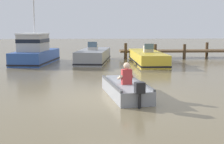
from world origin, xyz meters
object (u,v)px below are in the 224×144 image
at_px(rowboat_with_person, 125,88).
at_px(moored_boat_grey, 94,56).
at_px(moored_boat_blue, 35,52).
at_px(moored_boat_yellow, 147,58).

distance_m(rowboat_with_person, moored_boat_grey, 10.65).
height_order(rowboat_with_person, moored_boat_blue, moored_boat_blue).
xyz_separation_m(moored_boat_blue, moored_boat_yellow, (7.57, -0.16, -0.39)).
xyz_separation_m(moored_boat_grey, moored_boat_yellow, (3.63, -0.84, -0.05)).
bearing_deg(moored_boat_blue, moored_boat_yellow, -1.22).
height_order(rowboat_with_person, moored_boat_yellow, moored_boat_yellow).
relative_size(moored_boat_blue, moored_boat_grey, 0.90).
bearing_deg(moored_boat_blue, moored_boat_grey, 9.71).
bearing_deg(moored_boat_yellow, rowboat_with_person, -104.06).
distance_m(rowboat_with_person, moored_boat_yellow, 10.05).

